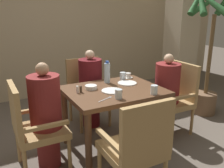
{
  "coord_description": "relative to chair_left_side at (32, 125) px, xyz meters",
  "views": [
    {
      "loc": [
        -1.3,
        -2.39,
        1.63
      ],
      "look_at": [
        0.0,
        0.04,
        0.8
      ],
      "focal_mm": 40.0,
      "sensor_mm": 36.0,
      "label": 1
    }
  ],
  "objects": [
    {
      "name": "glass_tall_near",
      "position": [
        0.83,
        -0.3,
        0.29
      ],
      "size": [
        0.08,
        0.08,
        0.1
      ],
      "color": "silver",
      "rests_on": "dining_table"
    },
    {
      "name": "ground_plane",
      "position": [
        0.93,
        0.0,
        -0.51
      ],
      "size": [
        16.0,
        16.0,
        0.0
      ],
      "primitive_type": "plane",
      "color": "#60564C"
    },
    {
      "name": "bowl_small",
      "position": [
        0.7,
        0.12,
        0.26
      ],
      "size": [
        0.14,
        0.14,
        0.05
      ],
      "color": "white",
      "rests_on": "dining_table"
    },
    {
      "name": "plate_main_left",
      "position": [
        0.88,
        -0.06,
        0.24
      ],
      "size": [
        0.23,
        0.23,
        0.01
      ],
      "color": "white",
      "rests_on": "dining_table"
    },
    {
      "name": "salt_shaker",
      "position": [
        0.52,
        0.07,
        0.27
      ],
      "size": [
        0.03,
        0.03,
        0.08
      ],
      "color": "white",
      "rests_on": "dining_table"
    },
    {
      "name": "chair_right_side",
      "position": [
        1.86,
        0.0,
        0.0
      ],
      "size": [
        0.5,
        0.5,
        0.94
      ],
      "color": "#A88451",
      "rests_on": "ground_plane"
    },
    {
      "name": "water_bottle",
      "position": [
        0.99,
        0.27,
        0.36
      ],
      "size": [
        0.07,
        0.07,
        0.27
      ],
      "color": "silver",
      "rests_on": "dining_table"
    },
    {
      "name": "chair_far_side",
      "position": [
        0.93,
        0.82,
        0.0
      ],
      "size": [
        0.5,
        0.5,
        0.94
      ],
      "color": "#A88451",
      "rests_on": "ground_plane"
    },
    {
      "name": "pillar_stone",
      "position": [
        2.95,
        1.12,
        0.84
      ],
      "size": [
        0.45,
        0.45,
        2.7
      ],
      "color": "#BCAD8E",
      "rests_on": "ground_plane"
    },
    {
      "name": "diner_in_far_chair",
      "position": [
        0.93,
        0.68,
        0.06
      ],
      "size": [
        0.32,
        0.32,
        1.1
      ],
      "color": "#5B1419",
      "rests_on": "ground_plane"
    },
    {
      "name": "wall_back",
      "position": [
        0.93,
        2.31,
        0.89
      ],
      "size": [
        8.0,
        0.06,
        2.8
      ],
      "color": "tan",
      "rests_on": "ground_plane"
    },
    {
      "name": "fork_beside_plate",
      "position": [
        0.71,
        -0.25,
        0.24
      ],
      "size": [
        0.19,
        0.09,
        0.0
      ],
      "color": "silver",
      "rests_on": "dining_table"
    },
    {
      "name": "potted_palm",
      "position": [
        2.72,
        0.23,
        0.6
      ],
      "size": [
        1.0,
        0.98,
        2.23
      ],
      "color": "brown",
      "rests_on": "ground_plane"
    },
    {
      "name": "glass_tall_mid",
      "position": [
        1.23,
        -0.36,
        0.29
      ],
      "size": [
        0.08,
        0.08,
        0.1
      ],
      "color": "silver",
      "rests_on": "dining_table"
    },
    {
      "name": "dining_table",
      "position": [
        0.93,
        0.0,
        0.13
      ],
      "size": [
        1.08,
        0.86,
        0.75
      ],
      "color": "brown",
      "rests_on": "ground_plane"
    },
    {
      "name": "diner_in_right_chair",
      "position": [
        1.72,
        0.0,
        0.05
      ],
      "size": [
        0.32,
        0.32,
        1.09
      ],
      "color": "maroon",
      "rests_on": "ground_plane"
    },
    {
      "name": "pepper_shaker",
      "position": [
        0.56,
        0.07,
        0.27
      ],
      "size": [
        0.03,
        0.03,
        0.07
      ],
      "color": "#4C3D2D",
      "rests_on": "dining_table"
    },
    {
      "name": "chair_near_corner",
      "position": [
        0.72,
        -0.82,
        0.0
      ],
      "size": [
        0.5,
        0.5,
        0.94
      ],
      "color": "#A88451",
      "rests_on": "ground_plane"
    },
    {
      "name": "teacup_with_saucer",
      "position": [
        1.33,
        0.33,
        0.26
      ],
      "size": [
        0.12,
        0.12,
        0.07
      ],
      "color": "white",
      "rests_on": "dining_table"
    },
    {
      "name": "plate_main_right",
      "position": [
        1.18,
        0.12,
        0.24
      ],
      "size": [
        0.23,
        0.23,
        0.01
      ],
      "color": "white",
      "rests_on": "dining_table"
    },
    {
      "name": "glass_tall_far",
      "position": [
        1.22,
        0.29,
        0.29
      ],
      "size": [
        0.08,
        0.08,
        0.1
      ],
      "color": "silver",
      "rests_on": "dining_table"
    },
    {
      "name": "diner_in_left_chair",
      "position": [
        0.14,
        0.0,
        0.07
      ],
      "size": [
        0.32,
        0.32,
        1.14
      ],
      "color": "maroon",
      "rests_on": "ground_plane"
    },
    {
      "name": "chair_left_side",
      "position": [
        0.0,
        0.0,
        0.0
      ],
      "size": [
        0.5,
        0.5,
        0.94
      ],
      "color": "#A88451",
      "rests_on": "ground_plane"
    }
  ]
}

